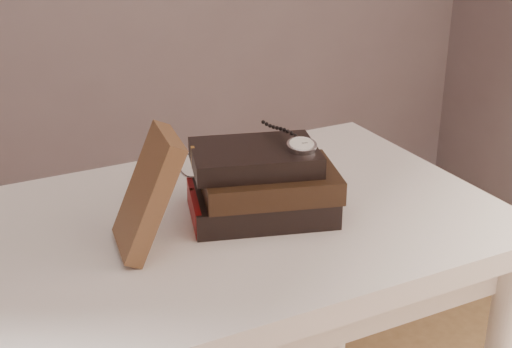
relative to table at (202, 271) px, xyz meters
name	(u,v)px	position (x,y,z in m)	size (l,w,h in m)	color
table	(202,271)	(0.00, 0.00, 0.00)	(1.00, 0.60, 0.75)	silver
book_stack	(262,184)	(0.10, -0.02, 0.15)	(0.27, 0.22, 0.12)	black
journal	(148,193)	(-0.10, -0.04, 0.18)	(0.03, 0.12, 0.19)	#472D1B
pocket_watch	(299,144)	(0.16, -0.04, 0.22)	(0.06, 0.15, 0.02)	silver
eyeglasses	(206,163)	(0.05, 0.08, 0.16)	(0.12, 0.14, 0.05)	silver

